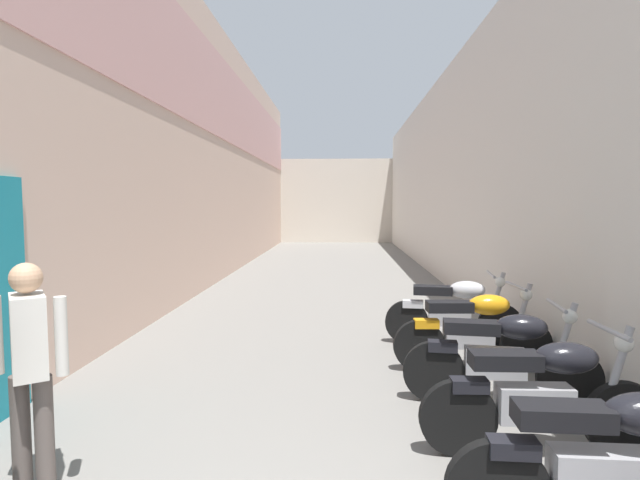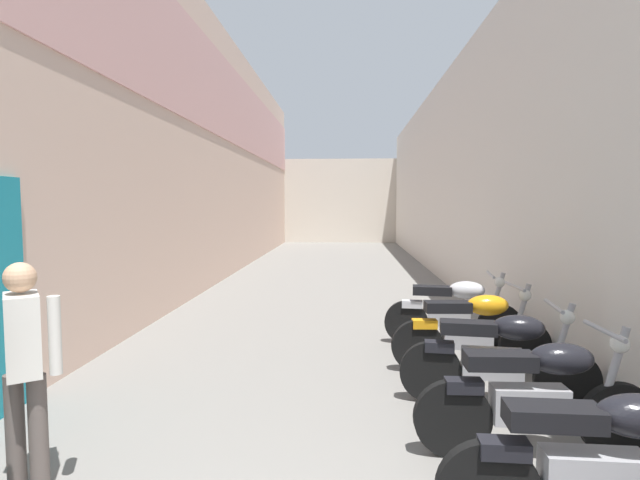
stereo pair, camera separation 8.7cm
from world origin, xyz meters
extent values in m
plane|color=slate|center=(0.00, 10.10, 0.00)|extent=(40.21, 40.21, 0.00)
cube|color=beige|center=(-2.98, 12.10, 3.22)|extent=(0.40, 24.21, 6.44)
cube|color=#DBA39E|center=(-2.77, 12.10, 4.64)|extent=(0.04, 24.21, 2.06)
cube|color=beige|center=(2.98, 12.10, 2.59)|extent=(0.40, 24.21, 5.18)
cube|color=beige|center=(0.00, 25.21, 2.09)|extent=(8.57, 2.00, 4.18)
cube|color=#9E9EA3|center=(1.78, 2.12, 0.42)|extent=(0.57, 0.22, 0.28)
ellipsoid|color=black|center=(2.01, 2.11, 0.78)|extent=(0.49, 0.28, 0.24)
cube|color=black|center=(1.55, 2.13, 0.76)|extent=(0.53, 0.24, 0.12)
cube|color=black|center=(1.29, 2.14, 0.56)|extent=(0.29, 0.15, 0.10)
cylinder|color=black|center=(2.46, 3.12, 0.30)|extent=(0.60, 0.09, 0.60)
cylinder|color=black|center=(1.21, 3.11, 0.30)|extent=(0.60, 0.09, 0.60)
cube|color=#9E9EA3|center=(1.78, 3.12, 0.42)|extent=(0.56, 0.21, 0.28)
ellipsoid|color=black|center=(2.01, 3.12, 0.78)|extent=(0.48, 0.26, 0.24)
cube|color=black|center=(1.55, 3.12, 0.76)|extent=(0.52, 0.22, 0.12)
cylinder|color=#9E9EA3|center=(2.39, 3.12, 0.65)|extent=(0.25, 0.06, 0.77)
cylinder|color=#9E9EA3|center=(2.32, 3.12, 1.00)|extent=(0.04, 0.58, 0.04)
sphere|color=silver|center=(2.44, 3.12, 0.90)|extent=(0.14, 0.14, 0.14)
cube|color=black|center=(1.29, 3.11, 0.56)|extent=(0.28, 0.14, 0.10)
cylinder|color=black|center=(2.45, 4.01, 0.30)|extent=(0.61, 0.16, 0.60)
cylinder|color=black|center=(1.21, 4.17, 0.30)|extent=(0.61, 0.16, 0.60)
cube|color=#9E9EA3|center=(1.79, 4.09, 0.42)|extent=(0.58, 0.27, 0.28)
ellipsoid|color=black|center=(2.01, 4.07, 0.78)|extent=(0.51, 0.32, 0.24)
cube|color=black|center=(1.56, 4.12, 0.76)|extent=(0.54, 0.29, 0.12)
cylinder|color=#9E9EA3|center=(2.39, 4.02, 0.65)|extent=(0.25, 0.09, 0.77)
cylinder|color=#9E9EA3|center=(2.32, 4.03, 1.00)|extent=(0.11, 0.58, 0.04)
sphere|color=silver|center=(2.43, 4.01, 0.90)|extent=(0.14, 0.14, 0.14)
cube|color=black|center=(1.29, 4.16, 0.56)|extent=(0.30, 0.17, 0.10)
cylinder|color=black|center=(2.46, 5.13, 0.30)|extent=(0.60, 0.11, 0.60)
cylinder|color=black|center=(1.21, 5.07, 0.30)|extent=(0.60, 0.11, 0.60)
cube|color=#9E9EA3|center=(1.78, 5.10, 0.42)|extent=(0.57, 0.22, 0.28)
ellipsoid|color=orange|center=(2.01, 5.11, 0.78)|extent=(0.49, 0.28, 0.24)
cube|color=black|center=(1.56, 5.09, 0.76)|extent=(0.53, 0.24, 0.12)
cylinder|color=#9E9EA3|center=(2.39, 5.12, 0.65)|extent=(0.25, 0.07, 0.77)
cylinder|color=#9E9EA3|center=(2.32, 5.12, 1.00)|extent=(0.06, 0.58, 0.04)
sphere|color=silver|center=(2.44, 5.13, 0.90)|extent=(0.14, 0.14, 0.14)
cube|color=orange|center=(1.29, 5.08, 0.56)|extent=(0.29, 0.15, 0.10)
cylinder|color=black|center=(2.45, 6.06, 0.30)|extent=(0.61, 0.16, 0.60)
cylinder|color=black|center=(1.21, 6.22, 0.30)|extent=(0.61, 0.16, 0.60)
cube|color=#9E9EA3|center=(1.79, 6.15, 0.42)|extent=(0.58, 0.27, 0.28)
ellipsoid|color=#B7B7BC|center=(2.01, 6.12, 0.78)|extent=(0.51, 0.32, 0.24)
cube|color=black|center=(1.56, 6.18, 0.76)|extent=(0.54, 0.28, 0.12)
cylinder|color=#9E9EA3|center=(2.39, 6.07, 0.65)|extent=(0.25, 0.09, 0.77)
cylinder|color=#9E9EA3|center=(2.32, 6.08, 1.00)|extent=(0.11, 0.58, 0.04)
sphere|color=silver|center=(2.43, 6.06, 0.90)|extent=(0.14, 0.14, 0.14)
cube|color=#B7B7BC|center=(1.29, 6.21, 0.56)|extent=(0.30, 0.17, 0.10)
cylinder|color=#564C47|center=(-1.82, 2.45, 0.41)|extent=(0.12, 0.12, 0.82)
cylinder|color=#564C47|center=(-1.66, 2.45, 0.41)|extent=(0.12, 0.12, 0.82)
cube|color=beige|center=(-1.74, 2.45, 1.09)|extent=(0.36, 0.39, 0.54)
sphere|color=tan|center=(-1.74, 2.45, 1.47)|extent=(0.20, 0.20, 0.20)
cylinder|color=beige|center=(-1.52, 2.45, 1.09)|extent=(0.08, 0.08, 0.52)
camera|label=1|loc=(0.31, -0.65, 1.95)|focal=27.87mm
camera|label=2|loc=(0.40, -0.65, 1.95)|focal=27.87mm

